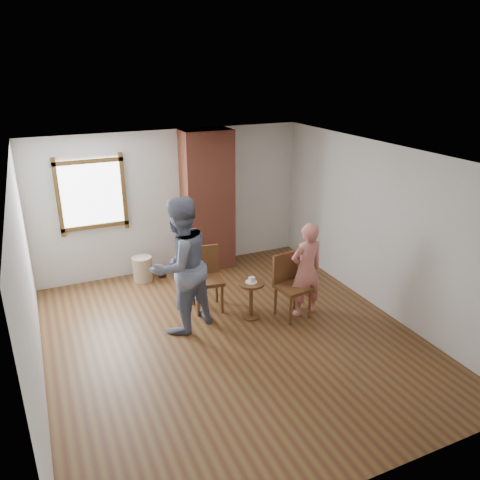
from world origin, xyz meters
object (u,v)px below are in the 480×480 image
(side_table, at_px, (251,294))
(person_pink, at_px, (306,270))
(dining_chair_left, at_px, (206,275))
(man, at_px, (180,266))
(stoneware_crock, at_px, (143,269))
(dining_chair_right, at_px, (290,282))

(side_table, height_order, person_pink, person_pink)
(dining_chair_left, relative_size, man, 0.50)
(stoneware_crock, relative_size, dining_chair_left, 0.45)
(stoneware_crock, xyz_separation_m, dining_chair_left, (0.71, -1.37, 0.34))
(man, bearing_deg, dining_chair_left, -163.50)
(stoneware_crock, relative_size, dining_chair_right, 0.46)
(stoneware_crock, relative_size, man, 0.22)
(stoneware_crock, xyz_separation_m, person_pink, (2.02, -2.21, 0.52))
(dining_chair_left, bearing_deg, side_table, -41.99)
(stoneware_crock, height_order, dining_chair_left, dining_chair_left)
(dining_chair_left, height_order, man, man)
(person_pink, bearing_deg, stoneware_crock, -50.66)
(dining_chair_right, bearing_deg, man, 161.06)
(man, bearing_deg, person_pink, 144.91)
(stoneware_crock, xyz_separation_m, side_table, (1.21, -1.97, 0.18))
(person_pink, bearing_deg, dining_chair_right, -24.01)
(person_pink, bearing_deg, dining_chair_left, -35.69)
(dining_chair_left, xyz_separation_m, person_pink, (1.31, -0.84, 0.18))
(stoneware_crock, bearing_deg, man, -84.80)
(person_pink, bearing_deg, side_table, -19.56)
(stoneware_crock, distance_m, person_pink, 3.04)
(stoneware_crock, xyz_separation_m, man, (0.17, -1.83, 0.78))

